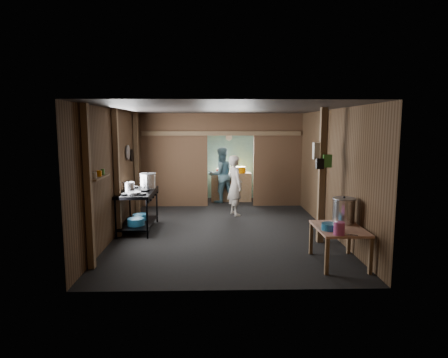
{
  "coord_description": "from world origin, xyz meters",
  "views": [
    {
      "loc": [
        -0.23,
        -8.56,
        2.26
      ],
      "look_at": [
        0.0,
        -0.2,
        1.1
      ],
      "focal_mm": 30.86,
      "sensor_mm": 36.0,
      "label": 1
    }
  ],
  "objects_px": {
    "stove_pot_large": "(148,181)",
    "stock_pot": "(344,211)",
    "pink_bucket": "(339,228)",
    "gas_range": "(138,211)",
    "prep_table": "(339,245)",
    "yellow_tub": "(240,170)",
    "cook": "(235,185)"
  },
  "relations": [
    {
      "from": "gas_range",
      "to": "prep_table",
      "type": "height_order",
      "value": "gas_range"
    },
    {
      "from": "stock_pot",
      "to": "cook",
      "type": "bearing_deg",
      "value": 117.36
    },
    {
      "from": "gas_range",
      "to": "stock_pot",
      "type": "height_order",
      "value": "stock_pot"
    },
    {
      "from": "stock_pot",
      "to": "cook",
      "type": "relative_size",
      "value": 0.3
    },
    {
      "from": "pink_bucket",
      "to": "gas_range",
      "type": "bearing_deg",
      "value": 144.04
    },
    {
      "from": "prep_table",
      "to": "pink_bucket",
      "type": "relative_size",
      "value": 5.17
    },
    {
      "from": "stove_pot_large",
      "to": "stock_pot",
      "type": "xyz_separation_m",
      "value": [
        3.7,
        -2.27,
        -0.2
      ]
    },
    {
      "from": "yellow_tub",
      "to": "cook",
      "type": "xyz_separation_m",
      "value": [
        -0.26,
        -1.9,
        -0.18
      ]
    },
    {
      "from": "stove_pot_large",
      "to": "pink_bucket",
      "type": "relative_size",
      "value": 1.81
    },
    {
      "from": "pink_bucket",
      "to": "cook",
      "type": "bearing_deg",
      "value": 109.06
    },
    {
      "from": "prep_table",
      "to": "stove_pot_large",
      "type": "xyz_separation_m",
      "value": [
        -3.54,
        2.57,
        0.72
      ]
    },
    {
      "from": "gas_range",
      "to": "prep_table",
      "type": "distance_m",
      "value": 4.3
    },
    {
      "from": "pink_bucket",
      "to": "yellow_tub",
      "type": "distance_m",
      "value": 5.97
    },
    {
      "from": "prep_table",
      "to": "yellow_tub",
      "type": "relative_size",
      "value": 3.09
    },
    {
      "from": "stock_pot",
      "to": "cook",
      "type": "height_order",
      "value": "cook"
    },
    {
      "from": "prep_table",
      "to": "stock_pot",
      "type": "height_order",
      "value": "stock_pot"
    },
    {
      "from": "cook",
      "to": "pink_bucket",
      "type": "bearing_deg",
      "value": 178.27
    },
    {
      "from": "stock_pot",
      "to": "pink_bucket",
      "type": "xyz_separation_m",
      "value": [
        -0.31,
        -0.72,
        -0.11
      ]
    },
    {
      "from": "stove_pot_large",
      "to": "pink_bucket",
      "type": "xyz_separation_m",
      "value": [
        3.39,
        -2.98,
        -0.31
      ]
    },
    {
      "from": "stove_pot_large",
      "to": "yellow_tub",
      "type": "bearing_deg",
      "value": 51.54
    },
    {
      "from": "pink_bucket",
      "to": "stock_pot",
      "type": "bearing_deg",
      "value": 66.65
    },
    {
      "from": "yellow_tub",
      "to": "cook",
      "type": "height_order",
      "value": "cook"
    },
    {
      "from": "gas_range",
      "to": "stock_pot",
      "type": "distance_m",
      "value": 4.32
    },
    {
      "from": "gas_range",
      "to": "cook",
      "type": "distance_m",
      "value": 2.61
    },
    {
      "from": "stove_pot_large",
      "to": "yellow_tub",
      "type": "xyz_separation_m",
      "value": [
        2.29,
        2.88,
        -0.08
      ]
    },
    {
      "from": "stock_pot",
      "to": "yellow_tub",
      "type": "distance_m",
      "value": 5.34
    },
    {
      "from": "prep_table",
      "to": "yellow_tub",
      "type": "bearing_deg",
      "value": 102.97
    },
    {
      "from": "stove_pot_large",
      "to": "stock_pot",
      "type": "relative_size",
      "value": 0.79
    },
    {
      "from": "stove_pot_large",
      "to": "prep_table",
      "type": "bearing_deg",
      "value": -35.93
    },
    {
      "from": "stove_pot_large",
      "to": "cook",
      "type": "height_order",
      "value": "cook"
    },
    {
      "from": "pink_bucket",
      "to": "cook",
      "type": "height_order",
      "value": "cook"
    },
    {
      "from": "pink_bucket",
      "to": "yellow_tub",
      "type": "relative_size",
      "value": 0.6
    }
  ]
}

